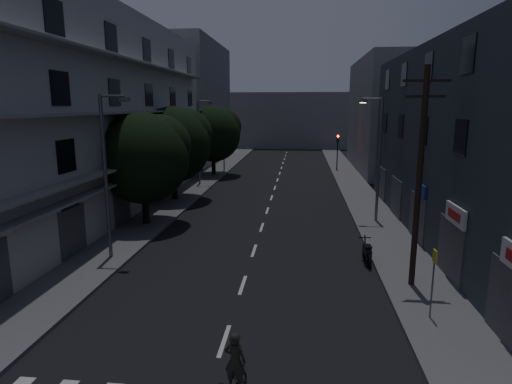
% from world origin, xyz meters
% --- Properties ---
extents(ground, '(160.00, 160.00, 0.00)m').
position_xyz_m(ground, '(0.00, 25.00, 0.00)').
color(ground, black).
rests_on(ground, ground).
extents(sidewalk_left, '(3.00, 90.00, 0.15)m').
position_xyz_m(sidewalk_left, '(-7.50, 25.00, 0.07)').
color(sidewalk_left, '#565659').
rests_on(sidewalk_left, ground).
extents(sidewalk_right, '(3.00, 90.00, 0.15)m').
position_xyz_m(sidewalk_right, '(7.50, 25.00, 0.07)').
color(sidewalk_right, '#565659').
rests_on(sidewalk_right, ground).
extents(lane_markings, '(0.15, 60.50, 0.01)m').
position_xyz_m(lane_markings, '(0.00, 31.25, 0.01)').
color(lane_markings, beige).
rests_on(lane_markings, ground).
extents(building_left, '(7.00, 36.00, 14.00)m').
position_xyz_m(building_left, '(-11.98, 18.00, 6.99)').
color(building_left, '#B6B6B1').
rests_on(building_left, ground).
extents(building_right, '(6.19, 28.00, 11.00)m').
position_xyz_m(building_right, '(11.99, 14.00, 5.50)').
color(building_right, '#2A3139').
rests_on(building_right, ground).
extents(building_far_left, '(6.00, 20.00, 16.00)m').
position_xyz_m(building_far_left, '(-12.00, 48.00, 8.00)').
color(building_far_left, slate).
rests_on(building_far_left, ground).
extents(building_far_right, '(6.00, 20.00, 13.00)m').
position_xyz_m(building_far_right, '(12.00, 42.00, 6.50)').
color(building_far_right, slate).
rests_on(building_far_right, ground).
extents(building_far_end, '(24.00, 8.00, 10.00)m').
position_xyz_m(building_far_end, '(0.00, 70.00, 5.00)').
color(building_far_end, slate).
rests_on(building_far_end, ground).
extents(tree_near, '(5.75, 5.75, 7.09)m').
position_xyz_m(tree_near, '(-7.42, 15.27, 4.58)').
color(tree_near, black).
rests_on(tree_near, sidewalk_left).
extents(tree_mid, '(6.03, 6.03, 7.42)m').
position_xyz_m(tree_mid, '(-7.73, 22.73, 4.79)').
color(tree_mid, black).
rests_on(tree_mid, sidewalk_left).
extents(tree_far, '(6.02, 6.02, 7.44)m').
position_xyz_m(tree_far, '(-7.14, 35.60, 4.81)').
color(tree_far, black).
rests_on(tree_far, sidewalk_left).
extents(traffic_signal_far_right, '(0.28, 0.37, 4.10)m').
position_xyz_m(traffic_signal_far_right, '(6.67, 40.39, 3.10)').
color(traffic_signal_far_right, black).
rests_on(traffic_signal_far_right, sidewalk_right).
extents(traffic_signal_far_left, '(0.28, 0.37, 4.10)m').
position_xyz_m(traffic_signal_far_left, '(-6.58, 38.55, 3.10)').
color(traffic_signal_far_left, black).
rests_on(traffic_signal_far_left, sidewalk_left).
extents(street_lamp_left_near, '(1.51, 0.25, 8.00)m').
position_xyz_m(street_lamp_left_near, '(-6.91, 8.96, 4.60)').
color(street_lamp_left_near, '#5A5B61').
rests_on(street_lamp_left_near, sidewalk_left).
extents(street_lamp_right, '(1.51, 0.25, 8.00)m').
position_xyz_m(street_lamp_right, '(7.31, 17.47, 4.60)').
color(street_lamp_right, slate).
rests_on(street_lamp_right, sidewalk_right).
extents(street_lamp_left_far, '(1.51, 0.25, 8.00)m').
position_xyz_m(street_lamp_left_far, '(-7.30, 29.75, 4.60)').
color(street_lamp_left_far, slate).
rests_on(street_lamp_left_far, sidewalk_left).
extents(utility_pole, '(1.80, 0.24, 9.00)m').
position_xyz_m(utility_pole, '(7.17, 7.00, 4.87)').
color(utility_pole, black).
rests_on(utility_pole, sidewalk_right).
extents(bus_stop_sign, '(0.06, 0.35, 2.52)m').
position_xyz_m(bus_stop_sign, '(7.11, 4.08, 1.89)').
color(bus_stop_sign, '#595B60').
rests_on(bus_stop_sign, sidewalk_right).
extents(motorcycle, '(0.58, 2.02, 1.29)m').
position_xyz_m(motorcycle, '(5.70, 9.68, 0.51)').
color(motorcycle, black).
rests_on(motorcycle, ground).
extents(cyclist, '(0.92, 1.68, 2.02)m').
position_xyz_m(cyclist, '(0.83, -0.96, 0.68)').
color(cyclist, black).
rests_on(cyclist, ground).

